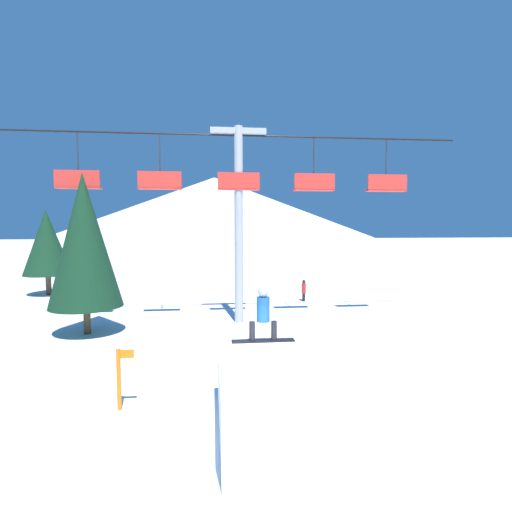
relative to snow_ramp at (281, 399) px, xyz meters
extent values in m
plane|color=white|center=(-0.89, -0.20, -0.77)|extent=(220.00, 220.00, 0.00)
cone|color=silver|center=(-0.89, 80.82, 6.46)|extent=(76.41, 76.41, 14.46)
cube|color=white|center=(0.00, 0.00, 0.00)|extent=(2.53, 3.54, 1.54)
cube|color=silver|center=(0.00, 1.72, 0.74)|extent=(2.53, 0.10, 0.06)
cube|color=black|center=(-0.19, 1.49, 0.79)|extent=(1.52, 0.26, 0.03)
cylinder|color=black|center=(-0.45, 1.49, 1.03)|extent=(0.14, 0.14, 0.46)
cylinder|color=black|center=(0.08, 1.49, 1.03)|extent=(0.14, 0.14, 0.46)
cylinder|color=#1E5693|center=(-0.19, 1.49, 1.55)|extent=(0.31, 0.31, 0.59)
sphere|color=#B2B2B7|center=(-0.19, 1.49, 1.98)|extent=(0.26, 0.26, 0.26)
cylinder|color=#9E9EA3|center=(-0.24, 9.58, 3.50)|extent=(0.38, 0.38, 8.54)
cube|color=#9E9EA3|center=(-0.24, 9.58, 7.57)|extent=(2.40, 0.24, 0.24)
cylinder|color=black|center=(-0.24, 9.58, 7.37)|extent=(19.54, 0.08, 0.08)
cylinder|color=#28282D|center=(-6.88, 9.58, 6.23)|extent=(0.06, 0.06, 2.28)
cube|color=red|center=(-6.88, 9.58, 5.09)|extent=(1.80, 0.44, 0.08)
cube|color=red|center=(-6.88, 9.40, 5.44)|extent=(1.80, 0.08, 0.70)
cylinder|color=#28282D|center=(-3.56, 9.58, 6.23)|extent=(0.06, 0.06, 2.28)
cube|color=red|center=(-3.56, 9.58, 5.09)|extent=(1.80, 0.44, 0.08)
cube|color=red|center=(-3.56, 9.40, 5.44)|extent=(1.80, 0.08, 0.70)
cylinder|color=#28282D|center=(-0.24, 9.58, 6.23)|extent=(0.06, 0.06, 2.28)
cube|color=red|center=(-0.24, 9.58, 5.09)|extent=(1.80, 0.44, 0.08)
cube|color=red|center=(-0.24, 9.40, 5.44)|extent=(1.80, 0.08, 0.70)
cylinder|color=#28282D|center=(3.09, 9.58, 6.23)|extent=(0.06, 0.06, 2.28)
cube|color=red|center=(3.09, 9.58, 5.09)|extent=(1.80, 0.44, 0.08)
cube|color=red|center=(3.09, 9.40, 5.44)|extent=(1.80, 0.08, 0.70)
cylinder|color=#28282D|center=(6.41, 9.58, 6.23)|extent=(0.06, 0.06, 2.28)
cube|color=red|center=(6.41, 9.58, 5.09)|extent=(1.80, 0.44, 0.08)
cube|color=red|center=(6.41, 9.40, 5.44)|extent=(1.80, 0.08, 0.70)
cylinder|color=#4C3823|center=(-6.37, 8.39, -0.23)|extent=(0.27, 0.27, 1.09)
cone|color=black|center=(-6.37, 8.39, 2.95)|extent=(2.82, 2.82, 5.26)
cylinder|color=#4C3823|center=(-11.46, 17.75, -0.15)|extent=(0.32, 0.32, 1.24)
cone|color=black|center=(-11.46, 17.75, 2.47)|extent=(2.81, 2.81, 3.99)
cylinder|color=orange|center=(-3.59, 1.52, -0.04)|extent=(0.10, 0.10, 1.46)
cube|color=orange|center=(-3.41, 1.52, 0.57)|extent=(0.36, 0.02, 0.20)
cylinder|color=black|center=(3.72, 13.98, -0.55)|extent=(0.17, 0.17, 0.45)
cylinder|color=red|center=(3.72, 13.98, -0.02)|extent=(0.24, 0.24, 0.60)
sphere|color=#232328|center=(3.72, 13.98, 0.37)|extent=(0.18, 0.18, 0.18)
camera|label=1|loc=(-1.38, -7.85, 3.60)|focal=28.00mm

